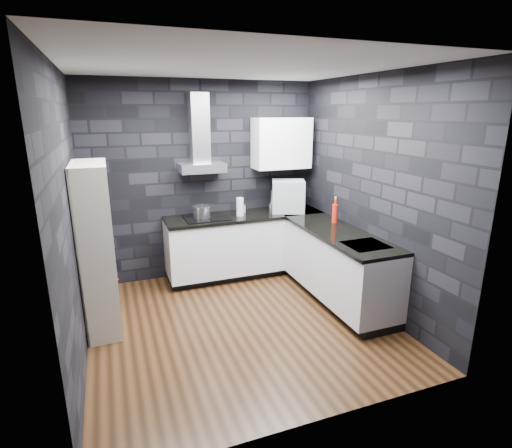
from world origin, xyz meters
TOP-DOWN VIEW (x-y plane):
  - ground at (0.00, 0.00)m, footprint 3.20×3.20m
  - ceiling at (0.00, 0.00)m, footprint 3.20×3.20m
  - wall_back at (0.00, 1.62)m, footprint 3.20×0.05m
  - wall_front at (0.00, -1.62)m, footprint 3.20×0.05m
  - wall_left at (-1.62, 0.00)m, footprint 0.05×3.20m
  - wall_right at (1.62, 0.00)m, footprint 0.05×3.20m
  - toekick_back at (0.50, 1.34)m, footprint 2.18×0.50m
  - toekick_right at (1.34, 0.10)m, footprint 0.50×1.78m
  - counter_back_cab at (0.50, 1.30)m, footprint 2.20×0.60m
  - counter_right_cab at (1.30, 0.10)m, footprint 0.60×1.80m
  - counter_back_top at (0.50, 1.29)m, footprint 2.20×0.62m
  - counter_right_top at (1.29, 0.10)m, footprint 0.62×1.80m
  - counter_corner_top at (1.30, 1.30)m, footprint 0.62×0.62m
  - hood_body at (-0.05, 1.43)m, footprint 0.60×0.34m
  - hood_chimney at (-0.05, 1.50)m, footprint 0.24×0.20m
  - upper_cabinet at (1.10, 1.43)m, footprint 0.80×0.35m
  - cooktop at (-0.05, 1.30)m, footprint 0.58×0.50m
  - sink_rim at (1.30, -0.40)m, footprint 0.44×0.40m
  - pot at (-0.10, 1.32)m, footprint 0.30×0.30m
  - glass_vase at (0.41, 1.24)m, footprint 0.12×0.12m
  - storage_jar at (0.51, 1.40)m, footprint 0.09×0.09m
  - utensil_crock at (0.89, 1.24)m, footprint 0.13×0.13m
  - appliance_garage at (1.13, 1.23)m, footprint 0.54×0.49m
  - red_bottle at (1.45, 0.49)m, footprint 0.09×0.09m
  - bookshelf at (-1.42, 0.47)m, footprint 0.38×0.81m
  - fruit_bowl at (-1.42, 0.36)m, footprint 0.22×0.22m
  - book_red at (-1.44, 0.65)m, footprint 0.17×0.09m
  - book_second at (-1.41, 0.65)m, footprint 0.15×0.04m

SIDE VIEW (x-z plane):
  - ground at x=0.00m, z-range 0.00..0.00m
  - toekick_back at x=0.50m, z-range 0.00..0.10m
  - toekick_right at x=1.34m, z-range 0.00..0.10m
  - counter_back_cab at x=0.50m, z-range 0.10..0.86m
  - counter_right_cab at x=1.30m, z-range 0.10..0.86m
  - book_red at x=-1.44m, z-range 0.45..0.69m
  - book_second at x=-1.41m, z-range 0.49..0.70m
  - counter_back_top at x=0.50m, z-range 0.86..0.90m
  - counter_right_top at x=1.29m, z-range 0.86..0.90m
  - counter_corner_top at x=1.30m, z-range 0.86..0.90m
  - sink_rim at x=1.30m, z-range 0.89..0.90m
  - bookshelf at x=-1.42m, z-range 0.00..1.80m
  - cooktop at x=-0.05m, z-range 0.90..0.91m
  - fruit_bowl at x=-1.42m, z-range 0.91..0.96m
  - storage_jar at x=0.51m, z-range 0.90..1.00m
  - utensil_crock at x=0.89m, z-range 0.90..1.04m
  - pot at x=-0.10m, z-range 0.91..1.05m
  - red_bottle at x=1.45m, z-range 0.90..1.14m
  - glass_vase at x=0.41m, z-range 0.90..1.15m
  - appliance_garage at x=1.13m, z-range 0.90..1.35m
  - wall_back at x=0.00m, z-range 0.00..2.70m
  - wall_front at x=0.00m, z-range 0.00..2.70m
  - wall_left at x=-1.62m, z-range 0.00..2.70m
  - wall_right at x=1.62m, z-range 0.00..2.70m
  - hood_body at x=-0.05m, z-range 1.50..1.62m
  - upper_cabinet at x=1.10m, z-range 1.50..2.20m
  - hood_chimney at x=-0.05m, z-range 1.62..2.52m
  - ceiling at x=0.00m, z-range 2.70..2.70m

